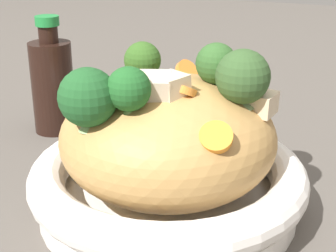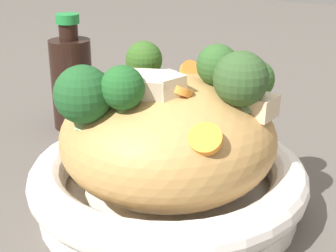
{
  "view_description": "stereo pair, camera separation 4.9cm",
  "coord_description": "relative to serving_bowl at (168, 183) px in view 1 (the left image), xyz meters",
  "views": [
    {
      "loc": [
        0.18,
        -0.42,
        0.27
      ],
      "look_at": [
        0.0,
        0.0,
        0.09
      ],
      "focal_mm": 54.65,
      "sensor_mm": 36.0,
      "label": 1
    },
    {
      "loc": [
        0.23,
        -0.39,
        0.27
      ],
      "look_at": [
        0.0,
        0.0,
        0.09
      ],
      "focal_mm": 54.65,
      "sensor_mm": 36.0,
      "label": 2
    }
  ],
  "objects": [
    {
      "name": "ground_plane",
      "position": [
        0.0,
        0.0,
        -0.03
      ],
      "size": [
        3.0,
        3.0,
        0.0
      ],
      "primitive_type": "plane",
      "color": "#524C46"
    },
    {
      "name": "serving_bowl",
      "position": [
        0.0,
        0.0,
        0.0
      ],
      "size": [
        0.28,
        0.28,
        0.06
      ],
      "color": "white",
      "rests_on": "ground_plane"
    },
    {
      "name": "noodle_heap",
      "position": [
        0.0,
        0.0,
        0.05
      ],
      "size": [
        0.21,
        0.21,
        0.12
      ],
      "color": "tan",
      "rests_on": "serving_bowl"
    },
    {
      "name": "broccoli_florets",
      "position": [
        0.02,
        -0.01,
        0.11
      ],
      "size": [
        0.17,
        0.2,
        0.07
      ],
      "color": "#91AD6F",
      "rests_on": "serving_bowl"
    },
    {
      "name": "carrot_coins",
      "position": [
        -0.0,
        0.0,
        0.1
      ],
      "size": [
        0.15,
        0.15,
        0.05
      ],
      "color": "orange",
      "rests_on": "serving_bowl"
    },
    {
      "name": "zucchini_slices",
      "position": [
        -0.04,
        -0.01,
        0.1
      ],
      "size": [
        0.09,
        0.1,
        0.03
      ],
      "color": "beige",
      "rests_on": "serving_bowl"
    },
    {
      "name": "chicken_chunks",
      "position": [
        0.03,
        -0.01,
        0.1
      ],
      "size": [
        0.12,
        0.09,
        0.04
      ],
      "color": "beige",
      "rests_on": "serving_bowl"
    },
    {
      "name": "soy_sauce_bottle",
      "position": [
        -0.23,
        0.13,
        0.04
      ],
      "size": [
        0.06,
        0.06,
        0.16
      ],
      "color": "black",
      "rests_on": "ground_plane"
    }
  ]
}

